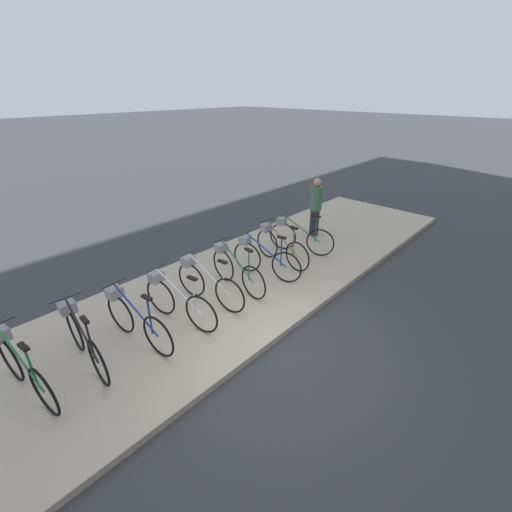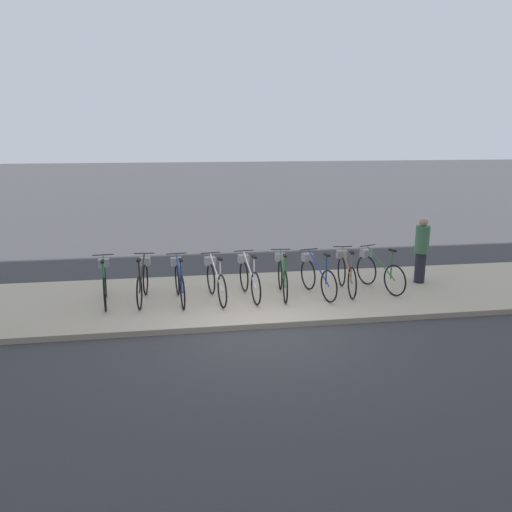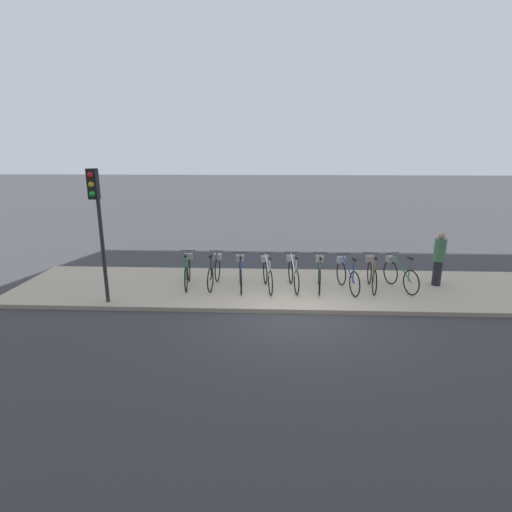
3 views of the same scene
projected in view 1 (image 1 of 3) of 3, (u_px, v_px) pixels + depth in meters
The scene contains 12 objects.
ground_plane at pixel (273, 346), 5.91m from camera, with size 120.00×120.00×0.00m, color #38383A.
sidewalk at pixel (205, 302), 7.00m from camera, with size 16.70×3.65×0.12m.
parked_bicycle_0 at pixel (21, 367), 4.67m from camera, with size 0.46×1.73×1.06m.
parked_bicycle_1 at pixel (82, 338), 5.21m from camera, with size 0.46×1.73×1.06m.
parked_bicycle_2 at pixel (134, 318), 5.66m from camera, with size 0.46×1.73×1.06m.
parked_bicycle_3 at pixel (176, 299), 6.16m from camera, with size 0.48×1.72×1.06m.
parked_bicycle_4 at pixel (206, 282), 6.71m from camera, with size 0.46×1.73×1.06m.
parked_bicycle_5 at pixel (235, 268), 7.23m from camera, with size 0.46×1.73×1.06m.
parked_bicycle_6 at pixel (263, 257), 7.69m from camera, with size 0.54×1.70×1.06m.
parked_bicycle_7 at pixel (279, 245), 8.28m from camera, with size 0.46×1.73×1.06m.
parked_bicycle_8 at pixel (298, 235), 8.83m from camera, with size 0.67×1.66×1.06m.
pedestrian at pixel (316, 206), 9.68m from camera, with size 0.34×0.34×1.66m.
Camera 1 is at (-3.58, -2.93, 4.01)m, focal length 24.00 mm.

